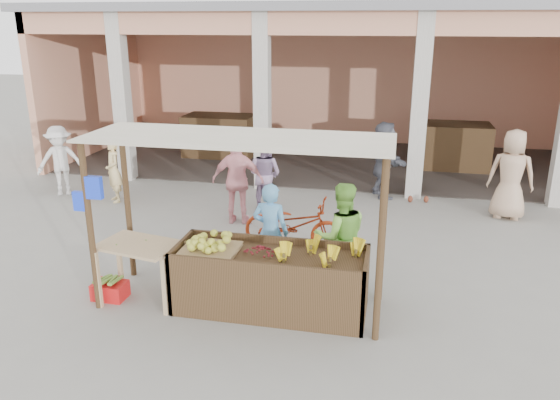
% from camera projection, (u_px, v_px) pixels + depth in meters
% --- Properties ---
extents(ground, '(60.00, 60.00, 0.00)m').
position_uv_depth(ground, '(236.00, 305.00, 7.65)').
color(ground, gray).
rests_on(ground, ground).
extents(market_building, '(14.40, 6.40, 4.20)m').
position_uv_depth(market_building, '(327.00, 63.00, 15.09)').
color(market_building, tan).
rests_on(market_building, ground).
extents(fruit_stall, '(2.60, 0.95, 0.80)m').
position_uv_depth(fruit_stall, '(271.00, 283.00, 7.42)').
color(fruit_stall, '#4E341F').
rests_on(fruit_stall, ground).
extents(stall_awning, '(4.09, 1.35, 2.39)m').
position_uv_depth(stall_awning, '(232.00, 168.00, 7.09)').
color(stall_awning, '#4E341F').
rests_on(stall_awning, ground).
extents(banana_heap, '(1.03, 0.56, 0.19)m').
position_uv_depth(banana_heap, '(318.00, 253.00, 7.16)').
color(banana_heap, yellow).
rests_on(banana_heap, fruit_stall).
extents(melon_tray, '(0.76, 0.65, 0.20)m').
position_uv_depth(melon_tray, '(210.00, 245.00, 7.40)').
color(melon_tray, '#91734B').
rests_on(melon_tray, fruit_stall).
extents(berry_heap, '(0.46, 0.38, 0.15)m').
position_uv_depth(berry_heap, '(260.00, 250.00, 7.32)').
color(berry_heap, maroon).
rests_on(berry_heap, fruit_stall).
extents(side_table, '(1.20, 0.91, 0.87)m').
position_uv_depth(side_table, '(139.00, 253.00, 7.56)').
color(side_table, tan).
rests_on(side_table, ground).
extents(papaya_pile, '(0.76, 0.43, 0.22)m').
position_uv_depth(papaya_pile, '(138.00, 236.00, 7.48)').
color(papaya_pile, '#42882C').
rests_on(papaya_pile, side_table).
extents(red_crate, '(0.47, 0.34, 0.24)m').
position_uv_depth(red_crate, '(110.00, 290.00, 7.81)').
color(red_crate, red).
rests_on(red_crate, ground).
extents(plantain_bundle, '(0.39, 0.27, 0.08)m').
position_uv_depth(plantain_bundle, '(109.00, 280.00, 7.76)').
color(plantain_bundle, olive).
rests_on(plantain_bundle, red_crate).
extents(produce_sacks, '(0.77, 0.48, 0.58)m').
position_uv_depth(produce_sacks, '(419.00, 190.00, 11.90)').
color(produce_sacks, brown).
rests_on(produce_sacks, ground).
extents(vendor_blue, '(0.66, 0.51, 1.64)m').
position_uv_depth(vendor_blue, '(271.00, 229.00, 8.19)').
color(vendor_blue, '#5DA4DD').
rests_on(vendor_blue, ground).
extents(vendor_green, '(0.94, 0.71, 1.72)m').
position_uv_depth(vendor_green, '(341.00, 234.00, 7.88)').
color(vendor_green, '#82CB4A').
rests_on(vendor_green, ground).
extents(motorcycle, '(0.76, 1.91, 0.98)m').
position_uv_depth(motorcycle, '(295.00, 224.00, 9.35)').
color(motorcycle, maroon).
rests_on(motorcycle, ground).
extents(shopper_a, '(1.23, 1.03, 1.71)m').
position_uv_depth(shopper_a, '(60.00, 158.00, 12.29)').
color(shopper_a, silver).
rests_on(shopper_a, ground).
extents(shopper_b, '(1.13, 0.67, 1.84)m').
position_uv_depth(shopper_b, '(238.00, 178.00, 10.51)').
color(shopper_b, pink).
rests_on(shopper_b, ground).
extents(shopper_c, '(1.07, 0.80, 2.00)m').
position_uv_depth(shopper_c, '(512.00, 170.00, 10.75)').
color(shopper_c, tan).
rests_on(shopper_c, ground).
extents(shopper_d, '(1.24, 1.80, 1.80)m').
position_uv_depth(shopper_d, '(384.00, 158.00, 12.14)').
color(shopper_d, '#51535E').
rests_on(shopper_d, ground).
extents(shopper_e, '(0.67, 0.68, 1.45)m').
position_uv_depth(shopper_e, '(114.00, 169.00, 11.85)').
color(shopper_e, '#EECF88').
rests_on(shopper_e, ground).
extents(shopper_f, '(0.93, 0.71, 1.69)m').
position_uv_depth(shopper_f, '(265.00, 171.00, 11.28)').
color(shopper_f, '#957A9F').
rests_on(shopper_f, ground).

